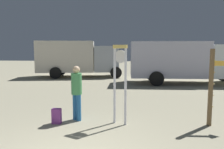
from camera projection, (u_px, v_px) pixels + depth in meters
standing_clock at (120, 77)px, 6.38m from camera, size 0.44×0.26×2.34m
arrow_sign at (222, 77)px, 6.22m from camera, size 0.95×0.26×2.23m
person_near_clock at (77, 90)px, 6.77m from camera, size 0.33×0.33×1.71m
backpack at (57, 116)px, 6.53m from camera, size 0.27×0.20×0.46m
box_truck_near at (182, 60)px, 14.33m from camera, size 7.11×2.88×2.73m
box_truck_far at (77, 57)px, 17.96m from camera, size 7.01×3.56×2.91m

